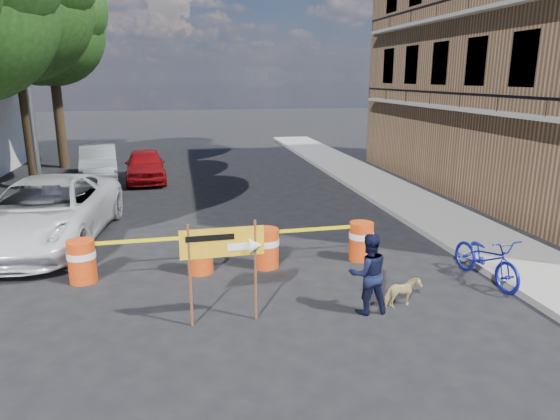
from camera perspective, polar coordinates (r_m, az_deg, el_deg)
name	(u,v)px	position (r m, az deg, el deg)	size (l,w,h in m)	color
ground	(266,317)	(9.17, -1.65, -12.08)	(120.00, 120.00, 0.00)	black
sidewalk_east	(426,211)	(16.47, 16.35, -0.06)	(2.40, 40.00, 0.15)	gray
tree_mid_b	(15,1)	(20.92, -28.03, 20.30)	(5.67, 5.40, 9.62)	#332316
tree_far	(51,30)	(25.71, -24.73, 18.21)	(5.04, 4.80, 8.84)	#332316
streetlamp	(28,70)	(18.15, -26.85, 14.06)	(1.25, 0.18, 8.00)	gray
barrel_far_left	(82,260)	(11.23, -21.70, -5.38)	(0.58, 0.58, 0.90)	red
barrel_mid_left	(200,252)	(11.06, -9.14, -4.77)	(0.58, 0.58, 0.90)	red
barrel_mid_right	(266,247)	(11.23, -1.58, -4.27)	(0.58, 0.58, 0.90)	red
barrel_far_right	(361,240)	(11.85, 9.25, -3.43)	(0.58, 0.58, 0.90)	red
detour_sign	(233,249)	(8.51, -5.35, -4.51)	(1.43, 0.27, 1.83)	#592D19
pedestrian	(368,274)	(9.17, 10.05, -7.17)	(0.73, 0.57, 1.50)	black
bicycle	(489,237)	(11.16, 22.76, -2.84)	(0.68, 1.03, 1.96)	#131A9D
dog	(402,293)	(9.68, 13.82, -9.17)	(0.31, 0.67, 0.57)	tan
suv_white	(46,212)	(14.10, -25.14, -0.19)	(2.75, 5.97, 1.66)	white
sedan_red	(145,165)	(21.35, -15.14, 4.97)	(1.57, 3.89, 1.33)	#A50D11
sedan_silver	(98,162)	(22.68, -20.04, 5.19)	(1.44, 4.14, 1.36)	silver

